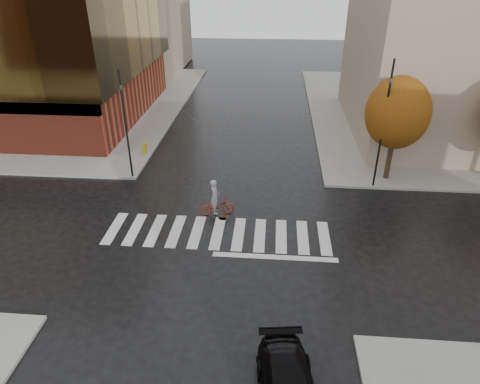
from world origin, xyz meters
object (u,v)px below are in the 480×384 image
object	(u,v)px
traffic_light_nw	(125,119)
traffic_light_ne	(385,117)
cyclist	(216,203)
fire_hydrant	(145,147)

from	to	relation	value
traffic_light_nw	traffic_light_ne	world-z (taller)	traffic_light_ne
cyclist	fire_hydrant	xyz separation A→B (m)	(-6.20, 7.67, -0.13)
fire_hydrant	traffic_light_ne	bearing A→B (deg)	-13.43
cyclist	traffic_light_ne	xyz separation A→B (m)	(9.30, 3.97, 3.84)
cyclist	fire_hydrant	size ratio (longest dim) A/B	2.60
cyclist	traffic_light_ne	size ratio (longest dim) A/B	0.28
traffic_light_ne	traffic_light_nw	bearing A→B (deg)	-2.88
traffic_light_nw	fire_hydrant	world-z (taller)	traffic_light_nw
fire_hydrant	cyclist	bearing A→B (deg)	-51.05
cyclist	traffic_light_nw	distance (m)	7.90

